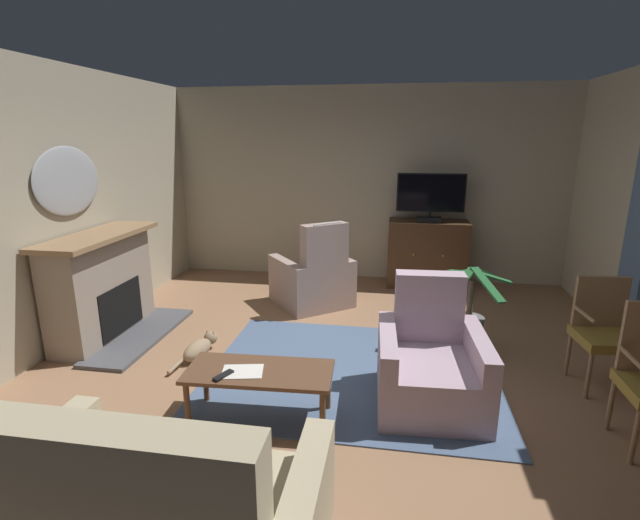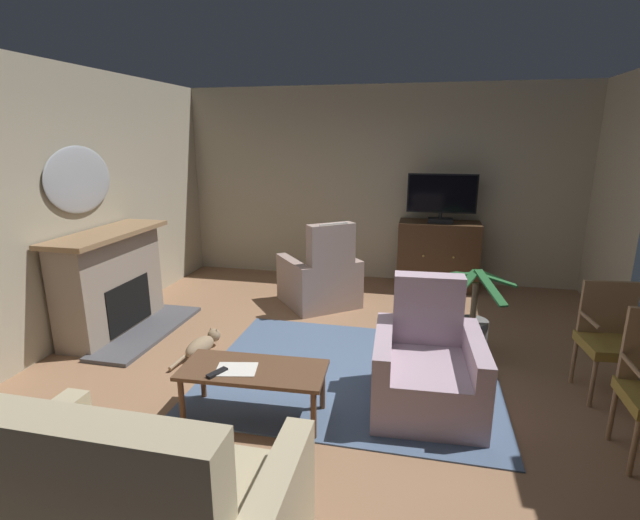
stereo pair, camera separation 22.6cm
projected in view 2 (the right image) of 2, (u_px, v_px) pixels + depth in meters
The scene contains 17 objects.
ground_plane at pixel (338, 376), 4.25m from camera, with size 6.35×6.81×0.04m, color #936B4C.
wall_back at pixel (377, 185), 6.86m from camera, with size 6.35×0.10×2.82m, color #B2A88E.
wall_left at pixel (43, 211), 4.50m from camera, with size 0.10×6.81×2.82m, color #B2A88E.
rug_central at pixel (351, 373), 4.26m from camera, with size 2.60×2.10×0.01m, color slate.
fireplace at pixel (113, 285), 5.08m from camera, with size 0.89×1.54×1.13m.
wall_mirror_oval at pixel (79, 180), 4.84m from camera, with size 0.06×0.98×0.70m, color #B2B7BF.
tv_cabinet at pixel (438, 257), 6.58m from camera, with size 1.11×0.54×0.95m.
television at pixel (442, 197), 6.31m from camera, with size 0.93×0.20×0.67m.
coffee_table at pixel (253, 374), 3.51m from camera, with size 1.12×0.53×0.42m.
tv_remote at pixel (217, 373), 3.41m from camera, with size 0.17×0.05×0.02m, color black.
folded_newspaper at pixel (236, 369), 3.47m from camera, with size 0.30×0.22×0.01m, color silver.
sofa_floral at pixel (136, 519), 2.20m from camera, with size 1.50×0.88×1.07m.
armchair_near_window at pixel (427, 369), 3.70m from camera, with size 0.88×0.96×1.00m.
armchair_beside_cabinet at pixel (321, 279), 5.93m from camera, with size 1.19×1.19×1.13m.
side_chair_tucked_against_wall at pixel (612, 336), 3.83m from camera, with size 0.52×0.48×0.94m.
potted_plant_leafy_by_curtain at pixel (471, 331), 4.53m from camera, with size 0.88×0.83×0.90m.
cat at pixel (202, 345), 4.63m from camera, with size 0.25×0.70×0.20m.
Camera 2 is at (0.67, -3.78, 2.11)m, focal length 26.06 mm.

